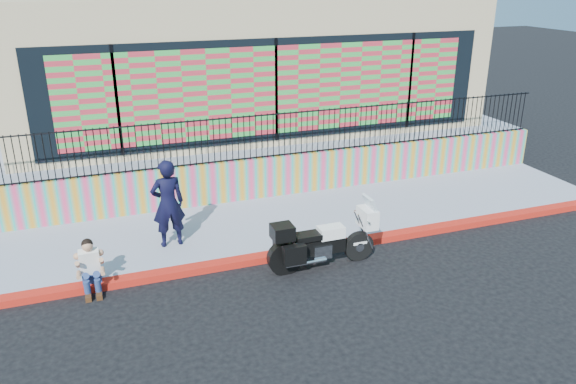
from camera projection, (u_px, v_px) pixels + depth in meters
name	position (u px, v px, depth m)	size (l,w,h in m)	color
ground	(335.00, 249.00, 12.76)	(90.00, 90.00, 0.00)	black
red_curb	(335.00, 246.00, 12.73)	(16.00, 0.30, 0.15)	#AE0C13
sidewalk	(308.00, 218.00, 14.18)	(16.00, 3.00, 0.15)	#9196AE
mural_wall	(287.00, 175.00, 15.35)	(16.00, 0.20, 1.10)	#F54076
metal_fence	(287.00, 134.00, 14.93)	(15.80, 0.04, 1.20)	black
elevated_platform	(238.00, 131.00, 19.85)	(16.00, 10.00, 1.25)	#9196AE
storefront_building	(238.00, 56.00, 18.70)	(14.00, 8.06, 4.00)	#CAB286
police_motorcycle	(321.00, 240.00, 11.76)	(2.36, 0.78, 1.47)	black
police_officer	(168.00, 203.00, 12.26)	(0.73, 0.48, 1.99)	black
seated_man	(91.00, 272.00, 10.87)	(0.54, 0.71, 1.06)	navy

